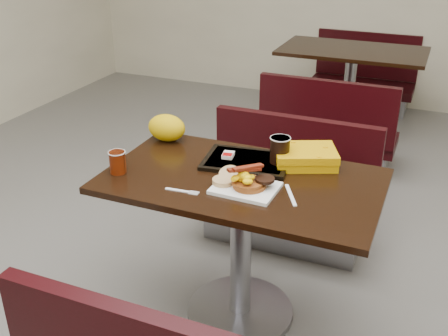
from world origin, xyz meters
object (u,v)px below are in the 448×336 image
at_px(bench_near_n, 285,188).
at_px(clamshell, 305,157).
at_px(pancake_stack, 249,184).
at_px(tray, 247,161).
at_px(table_far, 349,92).
at_px(bench_far_n, 362,73).
at_px(knife, 291,195).
at_px(platter, 246,188).
at_px(hashbrown_sleeve_left, 228,155).
at_px(fork, 177,190).
at_px(paper_bag, 167,128).
at_px(coffee_cup_far, 280,150).
at_px(table_near, 241,250).
at_px(coffee_cup_near, 118,162).
at_px(bench_far_s, 331,120).

height_order(bench_near_n, clamshell, clamshell).
bearing_deg(pancake_stack, tray, 112.87).
distance_m(table_far, bench_far_n, 0.70).
xyz_separation_m(table_far, knife, (0.24, -2.67, 0.38)).
xyz_separation_m(platter, hashbrown_sleeve_left, (-0.18, 0.24, 0.02)).
distance_m(bench_far_n, platter, 3.42).
bearing_deg(table_far, knife, -84.87).
bearing_deg(fork, paper_bag, 118.07).
height_order(bench_near_n, tray, tray).
height_order(bench_near_n, table_far, table_far).
height_order(bench_near_n, hashbrown_sleeve_left, hashbrown_sleeve_left).
relative_size(fork, hashbrown_sleeve_left, 2.19).
xyz_separation_m(bench_far_n, hashbrown_sleeve_left, (-0.13, -3.15, 0.42)).
distance_m(fork, coffee_cup_far, 0.51).
distance_m(bench_near_n, platter, 0.89).
bearing_deg(bench_near_n, clamshell, -64.80).
bearing_deg(table_near, coffee_cup_near, -162.93).
height_order(coffee_cup_near, knife, coffee_cup_near).
bearing_deg(coffee_cup_near, bench_near_n, 58.57).
xyz_separation_m(table_near, knife, (0.24, -0.07, 0.38)).
xyz_separation_m(coffee_cup_near, tray, (0.49, 0.31, -0.04)).
xyz_separation_m(bench_far_s, pancake_stack, (0.07, -1.99, 0.42)).
distance_m(hashbrown_sleeve_left, clamshell, 0.35).
bearing_deg(pancake_stack, clamshell, 66.43).
distance_m(table_near, clamshell, 0.52).
bearing_deg(bench_far_n, pancake_stack, -88.86).
distance_m(table_far, bench_far_s, 0.70).
xyz_separation_m(bench_far_n, pancake_stack, (0.07, -3.39, 0.42)).
distance_m(coffee_cup_near, coffee_cup_far, 0.72).
bearing_deg(paper_bag, tray, -12.15).
relative_size(bench_far_s, knife, 5.48).
relative_size(pancake_stack, fork, 0.94).
bearing_deg(table_near, paper_bag, 153.38).
relative_size(bench_far_s, coffee_cup_near, 10.01).
height_order(bench_far_n, coffee_cup_near, coffee_cup_near).
relative_size(platter, fork, 1.79).
relative_size(platter, knife, 1.44).
height_order(pancake_stack, fork, pancake_stack).
bearing_deg(coffee_cup_near, hashbrown_sleeve_left, 37.40).
relative_size(bench_far_s, coffee_cup_far, 8.30).
height_order(fork, coffee_cup_far, coffee_cup_far).
xyz_separation_m(platter, knife, (0.19, 0.03, -0.01)).
height_order(bench_near_n, platter, platter).
xyz_separation_m(platter, fork, (-0.26, -0.12, -0.01)).
bearing_deg(table_near, clamshell, 48.65).
bearing_deg(tray, coffee_cup_near, -154.95).
relative_size(table_near, pancake_stack, 8.66).
xyz_separation_m(table_near, hashbrown_sleeve_left, (-0.13, 0.15, 0.40)).
height_order(table_near, coffee_cup_near, coffee_cup_near).
height_order(table_near, hashbrown_sleeve_left, hashbrown_sleeve_left).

